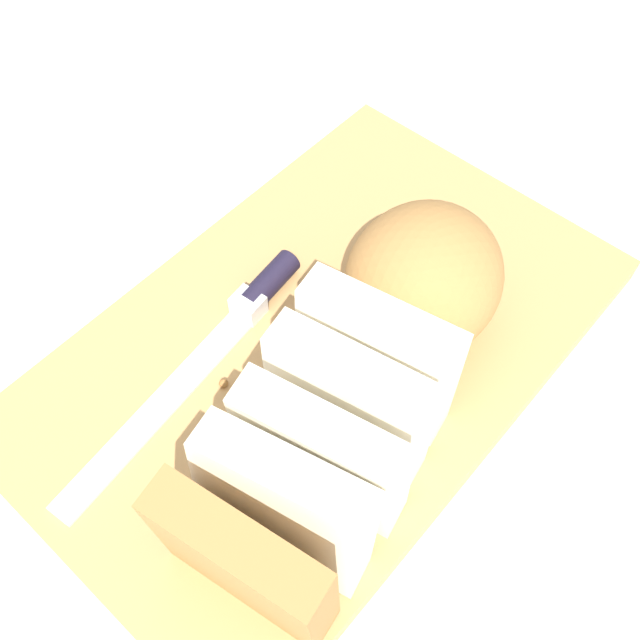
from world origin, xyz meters
The scene contains 7 objects.
ground_plane centered at (0.00, 0.00, 0.00)m, with size 3.00×3.00×0.00m, color silver.
cutting_board centered at (0.00, 0.00, 0.01)m, with size 0.47×0.29×0.02m, color tan.
bread_loaf centered at (0.02, 0.06, 0.08)m, with size 0.33×0.16×0.11m.
bread_knife centered at (0.03, -0.06, 0.03)m, with size 0.26×0.04×0.02m.
crumb_near_knife centered at (0.07, -0.03, 0.03)m, with size 0.01×0.01×0.01m, color #996633.
crumb_near_loaf centered at (0.06, 0.00, 0.03)m, with size 0.00×0.00×0.00m, color #996633.
crumb_stray_left centered at (-0.03, -0.03, 0.03)m, with size 0.01×0.01×0.01m, color #996633.
Camera 1 is at (0.24, 0.19, 0.51)m, focal length 41.80 mm.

